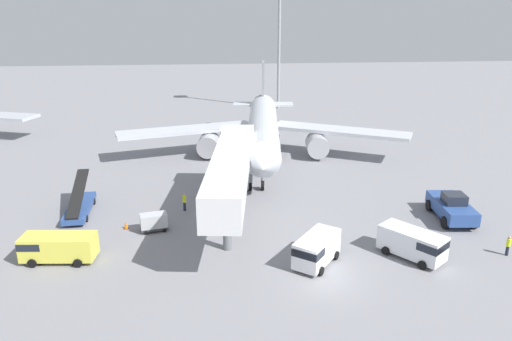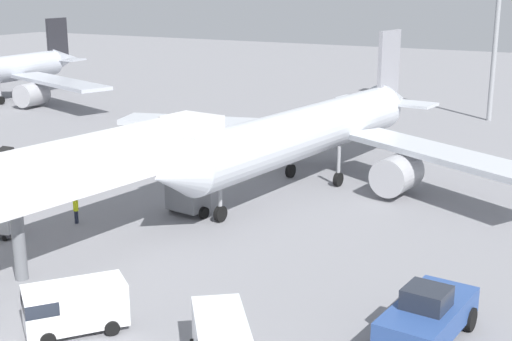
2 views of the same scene
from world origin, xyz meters
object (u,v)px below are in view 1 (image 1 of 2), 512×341
object	(u,v)px
service_van_near_right	(414,243)
pushback_tug	(452,207)
baggage_cart_rear_right	(154,222)
ground_crew_worker_midground	(184,201)
belt_loader_truck	(80,206)
service_van_far_center	(316,249)
safety_cone_alpha	(126,225)
ground_crew_worker_foreground	(508,245)
service_van_far_left	(57,246)
apron_light_mast	(279,14)
jet_bridge	(232,167)
airplane_at_gate	(263,128)

from	to	relation	value
service_van_near_right	pushback_tug	bearing A→B (deg)	45.61
baggage_cart_rear_right	ground_crew_worker_midground	bearing A→B (deg)	59.66
belt_loader_truck	service_van_far_center	xyz separation A→B (m)	(20.26, -11.87, 0.51)
pushback_tug	baggage_cart_rear_right	distance (m)	27.12
service_van_near_right	safety_cone_alpha	size ratio (longest dim) A/B	8.00
ground_crew_worker_midground	safety_cone_alpha	xyz separation A→B (m)	(-5.05, -3.53, -0.63)
pushback_tug	belt_loader_truck	distance (m)	34.92
service_van_far_center	ground_crew_worker_midground	xyz separation A→B (m)	(-10.33, 11.50, -0.34)
ground_crew_worker_foreground	ground_crew_worker_midground	world-z (taller)	ground_crew_worker_midground
belt_loader_truck	service_van_far_center	bearing A→B (deg)	-30.36
pushback_tug	ground_crew_worker_midground	bearing A→B (deg)	169.40
service_van_far_left	service_van_far_center	bearing A→B (deg)	-7.62
ground_crew_worker_foreground	ground_crew_worker_midground	distance (m)	28.23
belt_loader_truck	baggage_cart_rear_right	size ratio (longest dim) A/B	2.85
service_van_near_right	belt_loader_truck	bearing A→B (deg)	157.44
ground_crew_worker_foreground	apron_light_mast	world-z (taller)	apron_light_mast
ground_crew_worker_foreground	service_van_far_center	bearing A→B (deg)	179.32
belt_loader_truck	service_van_far_center	distance (m)	23.48
safety_cone_alpha	baggage_cart_rear_right	bearing A→B (deg)	-15.76
ground_crew_worker_midground	belt_loader_truck	bearing A→B (deg)	177.86
pushback_tug	safety_cone_alpha	distance (m)	29.71
service_van_far_center	baggage_cart_rear_right	xyz separation A→B (m)	(-12.82, 7.24, -0.42)
ground_crew_worker_midground	jet_bridge	bearing A→B (deg)	-27.60
jet_bridge	baggage_cart_rear_right	world-z (taller)	jet_bridge
ground_crew_worker_midground	safety_cone_alpha	world-z (taller)	ground_crew_worker_midground
pushback_tug	apron_light_mast	bearing A→B (deg)	98.33
jet_bridge	pushback_tug	xyz separation A→B (m)	(20.12, -2.25, -3.84)
apron_light_mast	service_van_far_left	bearing A→B (deg)	-113.73
belt_loader_truck	baggage_cart_rear_right	distance (m)	8.76
service_van_far_left	ground_crew_worker_foreground	world-z (taller)	service_van_far_left
jet_bridge	service_van_near_right	world-z (taller)	jet_bridge
safety_cone_alpha	airplane_at_gate	bearing A→B (deg)	53.86
ground_crew_worker_midground	safety_cone_alpha	size ratio (longest dim) A/B	2.73
jet_bridge	service_van_far_center	world-z (taller)	jet_bridge
service_van_far_center	safety_cone_alpha	bearing A→B (deg)	152.63
service_van_far_left	pushback_tug	bearing A→B (deg)	7.13
pushback_tug	service_van_near_right	world-z (taller)	pushback_tug
ground_crew_worker_foreground	apron_light_mast	distance (m)	64.86
safety_cone_alpha	service_van_far_center	bearing A→B (deg)	-27.37
airplane_at_gate	belt_loader_truck	distance (m)	25.47
belt_loader_truck	baggage_cart_rear_right	world-z (taller)	belt_loader_truck
airplane_at_gate	service_van_far_center	world-z (taller)	airplane_at_gate
airplane_at_gate	safety_cone_alpha	world-z (taller)	airplane_at_gate
apron_light_mast	jet_bridge	bearing A→B (deg)	-102.94
ground_crew_worker_midground	apron_light_mast	size ratio (longest dim) A/B	0.07
jet_bridge	safety_cone_alpha	bearing A→B (deg)	-172.99
belt_loader_truck	ground_crew_worker_foreground	world-z (taller)	belt_loader_truck
jet_bridge	pushback_tug	world-z (taller)	jet_bridge
jet_bridge	safety_cone_alpha	distance (m)	10.73
apron_light_mast	ground_crew_worker_foreground	bearing A→B (deg)	-81.64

